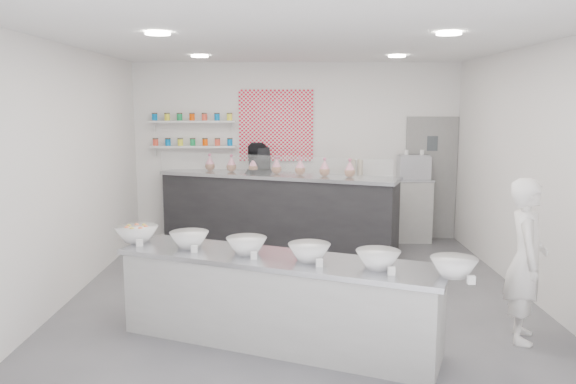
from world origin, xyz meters
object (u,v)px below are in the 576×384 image
object	(u,v)px
back_bar	(277,211)
woman_prep	(526,260)
staff_right	(260,195)
espresso_ledge	(388,210)
prep_counter	(277,300)
espresso_machine	(414,167)
staff_left	(255,194)

from	to	relation	value
back_bar	woman_prep	bearing A→B (deg)	-34.34
staff_right	woman_prep	bearing A→B (deg)	126.20
back_bar	espresso_ledge	world-z (taller)	back_bar
woman_prep	prep_counter	bearing A→B (deg)	109.52
prep_counter	espresso_machine	distance (m)	4.77
back_bar	staff_left	world-z (taller)	staff_left
back_bar	staff_right	xyz separation A→B (m)	(-0.28, 0.28, 0.22)
staff_right	espresso_machine	bearing A→B (deg)	-175.45
back_bar	espresso_ledge	xyz separation A→B (m)	(1.88, 0.46, -0.07)
espresso_machine	woman_prep	xyz separation A→B (m)	(0.21, -4.05, -0.46)
back_bar	prep_counter	bearing A→B (deg)	-67.91
prep_counter	woman_prep	size ratio (longest dim) A/B	1.97
prep_counter	staff_left	world-z (taller)	staff_left
back_bar	staff_left	size ratio (longest dim) A/B	2.30
espresso_ledge	woman_prep	bearing A→B (deg)	-81.28
back_bar	woman_prep	size ratio (longest dim) A/B	2.41
back_bar	espresso_machine	distance (m)	2.43
espresso_ledge	staff_right	distance (m)	2.18
staff_left	espresso_machine	bearing A→B (deg)	177.97
staff_left	espresso_ledge	bearing A→B (deg)	178.67
espresso_ledge	back_bar	bearing A→B (deg)	-166.40
woman_prep	staff_right	bearing A→B (deg)	52.94
back_bar	staff_left	bearing A→B (deg)	163.40
espresso_machine	woman_prep	bearing A→B (deg)	-87.01
staff_left	prep_counter	bearing A→B (deg)	90.41
espresso_ledge	woman_prep	distance (m)	4.11
back_bar	espresso_machine	bearing A→B (deg)	32.08
espresso_ledge	staff_left	bearing A→B (deg)	-175.41
prep_counter	staff_right	distance (m)	4.00
prep_counter	staff_right	bearing A→B (deg)	117.36
woman_prep	staff_right	size ratio (longest dim) A/B	0.98
prep_counter	back_bar	world-z (taller)	back_bar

